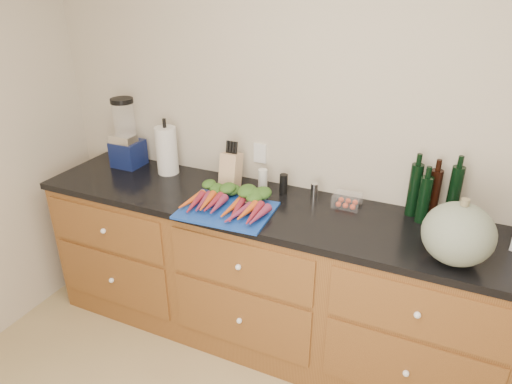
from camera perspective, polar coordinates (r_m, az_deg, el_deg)
The scene contains 14 objects.
wall_back at distance 2.58m, azimuth 13.16°, elevation 6.75°, with size 4.10×0.05×2.60m, color beige.
cabinets at distance 2.70m, azimuth 9.80°, elevation -12.67°, with size 3.60×0.64×0.90m.
countertop at distance 2.44m, azimuth 10.63°, elevation -3.92°, with size 3.64×0.62×0.04m, color black.
cutting_board at distance 2.48m, azimuth -3.68°, elevation -2.30°, with size 0.49×0.37×0.01m, color #143CA1.
carrots at distance 2.50m, azimuth -3.22°, elevation -1.17°, with size 0.47×0.34×0.07m.
squash at distance 2.19m, azimuth 23.95°, elevation -4.80°, with size 0.31×0.31×0.28m, color #5D6A58.
blender_appliance at distance 3.13m, azimuth -15.93°, elevation 6.62°, with size 0.18×0.18×0.46m.
paper_towel at distance 2.96m, azimuth -11.10°, elevation 5.11°, with size 0.14×0.14×0.30m, color silver.
knife_block at distance 2.73m, azimuth -3.18°, elevation 2.72°, with size 0.10×0.10×0.21m, color tan.
grinder_salt at distance 2.71m, azimuth 0.85°, elevation 1.57°, with size 0.06×0.06×0.13m, color silver.
grinder_pepper at distance 2.66m, azimuth 3.46°, elevation 1.01°, with size 0.05×0.05×0.12m, color black.
canister_chrome at distance 2.61m, azimuth 7.30°, elevation 0.08°, with size 0.04×0.04×0.10m, color silver.
tomato_box at distance 2.57m, azimuth 11.32°, elevation -1.06°, with size 0.15×0.12×0.07m, color white.
bottles at distance 2.52m, azimuth 21.11°, elevation -0.29°, with size 0.25×0.13×0.31m.
Camera 1 is at (0.45, -0.79, 2.10)m, focal length 32.00 mm.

